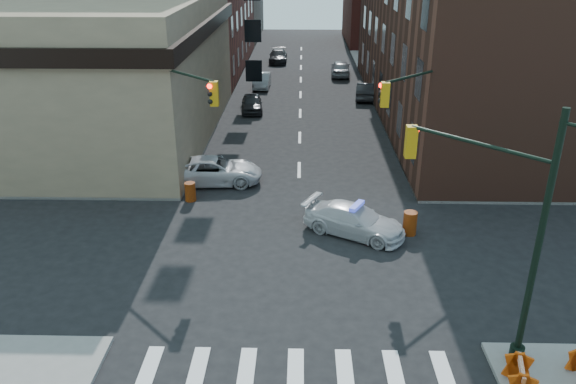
# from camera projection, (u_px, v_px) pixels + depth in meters

# --- Properties ---
(ground) EXTENTS (140.00, 140.00, 0.00)m
(ground) POSITION_uv_depth(u_px,v_px,m) (298.00, 258.00, 23.35)
(ground) COLOR black
(ground) RESTS_ON ground
(sidewalk_nw) EXTENTS (34.00, 54.50, 0.15)m
(sidewalk_nw) POSITION_uv_depth(u_px,v_px,m) (61.00, 81.00, 53.82)
(sidewalk_nw) COLOR gray
(sidewalk_nw) RESTS_ON ground
(sidewalk_ne) EXTENTS (34.00, 54.50, 0.15)m
(sidewalk_ne) POSITION_uv_depth(u_px,v_px,m) (545.00, 83.00, 52.78)
(sidewalk_ne) COLOR gray
(sidewalk_ne) RESTS_ON ground
(bank_building) EXTENTS (22.00, 22.00, 9.00)m
(bank_building) POSITION_uv_depth(u_px,v_px,m) (43.00, 68.00, 37.03)
(bank_building) COLOR #927E60
(bank_building) RESTS_ON ground
(commercial_row_ne) EXTENTS (14.00, 34.00, 14.00)m
(commercial_row_ne) POSITION_uv_depth(u_px,v_px,m) (479.00, 19.00, 40.84)
(commercial_row_ne) COLOR #4F2B1F
(commercial_row_ne) RESTS_ON ground
(signal_pole_se) EXTENTS (5.40, 5.27, 8.00)m
(signal_pole_se) POSITION_uv_depth(u_px,v_px,m) (504.00, 219.00, 16.30)
(signal_pole_se) COLOR black
(signal_pole_se) RESTS_ON sidewalk_se
(signal_pole_nw) EXTENTS (3.58, 3.67, 8.00)m
(signal_pole_nw) POSITION_uv_depth(u_px,v_px,m) (176.00, 120.00, 26.62)
(signal_pole_nw) COLOR black
(signal_pole_nw) RESTS_ON sidewalk_nw
(signal_pole_ne) EXTENTS (3.67, 3.58, 8.00)m
(signal_pole_ne) POSITION_uv_depth(u_px,v_px,m) (423.00, 121.00, 26.37)
(signal_pole_ne) COLOR black
(signal_pole_ne) RESTS_ON sidewalk_ne
(tree_ne_near) EXTENTS (3.00, 3.00, 4.85)m
(tree_ne_near) POSITION_uv_depth(u_px,v_px,m) (393.00, 59.00, 45.58)
(tree_ne_near) COLOR black
(tree_ne_near) RESTS_ON sidewalk_ne
(tree_ne_far) EXTENTS (3.00, 3.00, 4.85)m
(tree_ne_far) POSITION_uv_depth(u_px,v_px,m) (380.00, 43.00, 52.90)
(tree_ne_far) COLOR black
(tree_ne_far) RESTS_ON sidewalk_ne
(police_car) EXTENTS (4.98, 3.87, 1.35)m
(police_car) POSITION_uv_depth(u_px,v_px,m) (354.00, 220.00, 25.02)
(police_car) COLOR silver
(police_car) RESTS_ON ground
(pickup) EXTENTS (5.36, 2.78, 1.44)m
(pickup) POSITION_uv_depth(u_px,v_px,m) (214.00, 170.00, 30.45)
(pickup) COLOR silver
(pickup) RESTS_ON ground
(parked_car_wnear) EXTENTS (1.95, 4.05, 1.33)m
(parked_car_wnear) POSITION_uv_depth(u_px,v_px,m) (252.00, 103.00, 43.77)
(parked_car_wnear) COLOR black
(parked_car_wnear) RESTS_ON ground
(parked_car_wfar) EXTENTS (1.50, 4.07, 1.33)m
(parked_car_wfar) POSITION_uv_depth(u_px,v_px,m) (262.00, 81.00, 51.11)
(parked_car_wfar) COLOR #93979C
(parked_car_wfar) RESTS_ON ground
(parked_car_wdeep) EXTENTS (1.99, 4.80, 1.39)m
(parked_car_wdeep) POSITION_uv_depth(u_px,v_px,m) (278.00, 56.00, 62.34)
(parked_car_wdeep) COLOR black
(parked_car_wdeep) RESTS_ON ground
(parked_car_enear) EXTENTS (2.00, 4.36, 1.39)m
(parked_car_enear) POSITION_uv_depth(u_px,v_px,m) (365.00, 91.00, 47.42)
(parked_car_enear) COLOR black
(parked_car_enear) RESTS_ON ground
(parked_car_efar) EXTENTS (2.04, 4.63, 1.55)m
(parked_car_efar) POSITION_uv_depth(u_px,v_px,m) (341.00, 68.00, 55.73)
(parked_car_efar) COLOR gray
(parked_car_efar) RESTS_ON ground
(pedestrian_a) EXTENTS (0.72, 0.68, 1.66)m
(pedestrian_a) POSITION_uv_depth(u_px,v_px,m) (167.00, 166.00, 30.34)
(pedestrian_a) COLOR black
(pedestrian_a) RESTS_ON sidewalk_nw
(pedestrian_b) EXTENTS (1.00, 0.95, 1.63)m
(pedestrian_b) POSITION_uv_depth(u_px,v_px,m) (91.00, 172.00, 29.59)
(pedestrian_b) COLOR black
(pedestrian_b) RESTS_ON sidewalk_nw
(pedestrian_c) EXTENTS (0.97, 0.54, 1.57)m
(pedestrian_c) POSITION_uv_depth(u_px,v_px,m) (105.00, 159.00, 31.44)
(pedestrian_c) COLOR #212932
(pedestrian_c) RESTS_ON sidewalk_nw
(barrel_road) EXTENTS (0.70, 0.70, 1.09)m
(barrel_road) POSITION_uv_depth(u_px,v_px,m) (410.00, 223.00, 25.06)
(barrel_road) COLOR orange
(barrel_road) RESTS_ON ground
(barrel_bank) EXTENTS (0.58, 0.58, 0.98)m
(barrel_bank) POSITION_uv_depth(u_px,v_px,m) (190.00, 192.00, 28.40)
(barrel_bank) COLOR #C13709
(barrel_bank) RESTS_ON ground
(barricade_se_a) EXTENTS (0.87, 1.33, 0.91)m
(barricade_se_a) POSITION_uv_depth(u_px,v_px,m) (519.00, 377.00, 16.00)
(barricade_se_a) COLOR #E84D0A
(barricade_se_a) RESTS_ON sidewalk_se
(barricade_nw_a) EXTENTS (1.34, 0.67, 1.00)m
(barricade_nw_a) POSITION_uv_depth(u_px,v_px,m) (136.00, 171.00, 30.61)
(barricade_nw_a) COLOR #C64D09
(barricade_nw_a) RESTS_ON sidewalk_nw
(barricade_nw_b) EXTENTS (1.45, 0.89, 1.02)m
(barricade_nw_b) POSITION_uv_depth(u_px,v_px,m) (92.00, 182.00, 29.07)
(barricade_nw_b) COLOR #F13A0B
(barricade_nw_b) RESTS_ON sidewalk_nw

